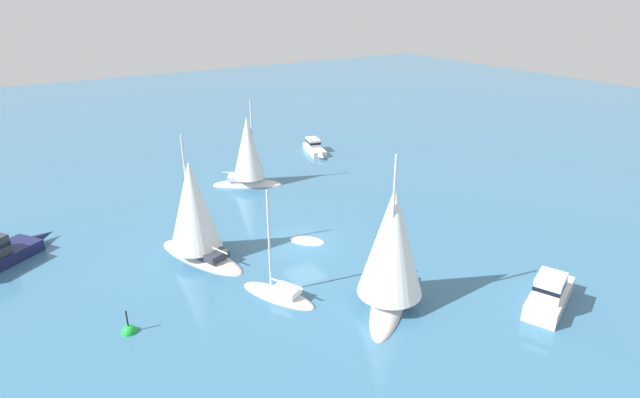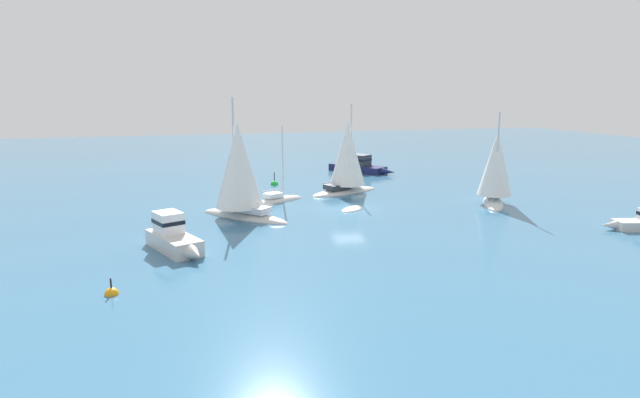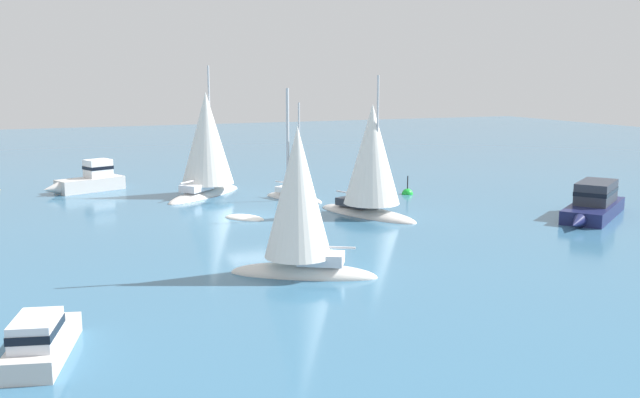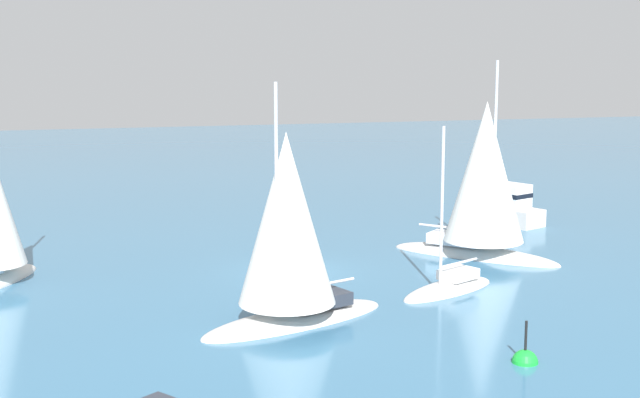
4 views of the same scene
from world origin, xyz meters
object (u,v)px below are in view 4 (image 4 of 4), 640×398
object	(u,v)px
channel_buoy	(525,362)
sailboat	(483,185)
yacht	(449,288)
dinghy	(292,271)
powerboat	(501,208)
mooring_buoy	(494,202)
sloop	(289,238)

from	to	relation	value
channel_buoy	sailboat	bearing A→B (deg)	-111.55
yacht	dinghy	size ratio (longest dim) A/B	2.47
powerboat	dinghy	distance (m)	15.65
sailboat	mooring_buoy	distance (m)	16.06
yacht	powerboat	bearing A→B (deg)	-151.14
sloop	sailboat	xyz separation A→B (m)	(-10.84, -7.13, 0.34)
yacht	sailboat	distance (m)	7.01
powerboat	sailboat	xyz separation A→B (m)	(4.91, 7.37, 2.50)
sailboat	dinghy	bearing A→B (deg)	-132.26
sailboat	mooring_buoy	xyz separation A→B (m)	(-7.80, -13.65, -3.30)
powerboat	channel_buoy	distance (m)	22.65
sloop	sailboat	world-z (taller)	sailboat
powerboat	channel_buoy	xyz separation A→B (m)	(10.02, 20.30, -0.80)
sloop	channel_buoy	size ratio (longest dim) A/B	5.14
powerboat	sloop	distance (m)	21.52
yacht	sailboat	size ratio (longest dim) A/B	0.73
powerboat	mooring_buoy	size ratio (longest dim) A/B	5.27
sailboat	dinghy	world-z (taller)	sailboat
mooring_buoy	dinghy	bearing A→B (deg)	39.27
channel_buoy	dinghy	bearing A→B (deg)	-73.75
yacht	channel_buoy	distance (m)	8.12
yacht	dinghy	bearing A→B (deg)	-70.03
powerboat	sailboat	size ratio (longest dim) A/B	0.62
yacht	sailboat	xyz separation A→B (m)	(-3.86, -4.91, 3.20)
channel_buoy	powerboat	bearing A→B (deg)	-116.26
dinghy	mooring_buoy	xyz separation A→B (m)	(-16.68, -13.64, 0.01)
sloop	sailboat	size ratio (longest dim) A/B	0.92
powerboat	dinghy	world-z (taller)	powerboat
sailboat	dinghy	distance (m)	9.47
sloop	yacht	bearing A→B (deg)	177.10
channel_buoy	mooring_buoy	bearing A→B (deg)	-115.90
sloop	dinghy	size ratio (longest dim) A/B	3.11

